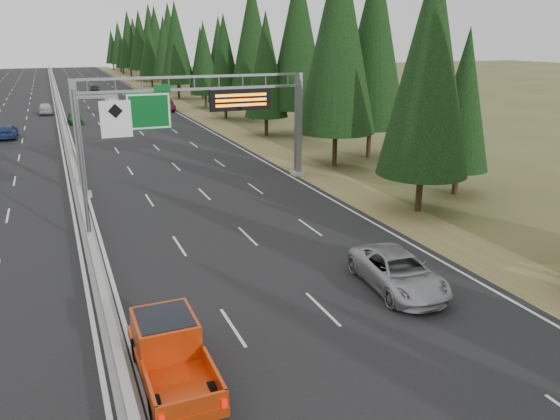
{
  "coord_description": "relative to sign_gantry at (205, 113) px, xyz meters",
  "views": [
    {
      "loc": [
        -1.05,
        -2.85,
        10.41
      ],
      "look_at": [
        8.45,
        20.0,
        2.54
      ],
      "focal_mm": 35.0,
      "sensor_mm": 36.0,
      "label": 1
    }
  ],
  "objects": [
    {
      "name": "car_ahead_white",
      "position": [
        -0.89,
        56.83,
        -4.54
      ],
      "size": [
        2.61,
        4.86,
        1.3
      ],
      "primitive_type": "imported",
      "rotation": [
        0.0,
        0.0,
        0.1
      ],
      "color": "white",
      "rests_on": "road"
    },
    {
      "name": "car_onc_blue",
      "position": [
        -14.6,
        26.85,
        -4.48
      ],
      "size": [
        2.01,
        4.92,
        1.43
      ],
      "primitive_type": "imported",
      "rotation": [
        0.0,
        0.0,
        3.14
      ],
      "color": "navy",
      "rests_on": "road"
    },
    {
      "name": "car_ahead_dkred",
      "position": [
        5.58,
        42.69,
        -4.39
      ],
      "size": [
        1.79,
        4.87,
        1.59
      ],
      "primitive_type": "imported",
      "rotation": [
        0.0,
        0.0,
        0.02
      ],
      "color": "#4E0B19",
      "rests_on": "road"
    },
    {
      "name": "median_barrier",
      "position": [
        -8.92,
        45.12,
        -4.85
      ],
      "size": [
        0.7,
        260.0,
        0.85
      ],
      "color": "gray",
      "rests_on": "road"
    },
    {
      "name": "red_pickup",
      "position": [
        -7.42,
        -22.4,
        -4.18
      ],
      "size": [
        1.99,
        5.58,
        1.82
      ],
      "color": "black",
      "rests_on": "road"
    },
    {
      "name": "hov_sign_pole",
      "position": [
        -8.33,
        -9.92,
        -0.54
      ],
      "size": [
        2.8,
        0.5,
        8.0
      ],
      "color": "slate",
      "rests_on": "road"
    },
    {
      "name": "car_onc_white",
      "position": [
        -10.75,
        45.99,
        -4.4
      ],
      "size": [
        1.89,
        4.66,
        1.59
      ],
      "primitive_type": "imported",
      "rotation": [
        0.0,
        0.0,
        3.14
      ],
      "color": "#B4B4B4",
      "rests_on": "road"
    },
    {
      "name": "road",
      "position": [
        -8.92,
        45.12,
        -5.23
      ],
      "size": [
        32.0,
        260.0,
        0.08
      ],
      "primitive_type": "cube",
      "color": "black",
      "rests_on": "ground"
    },
    {
      "name": "car_ahead_green",
      "position": [
        -7.42,
        35.15,
        -4.53
      ],
      "size": [
        1.84,
        3.97,
        1.32
      ],
      "primitive_type": "imported",
      "rotation": [
        0.0,
        0.0,
        0.08
      ],
      "color": "#155C21",
      "rests_on": "road"
    },
    {
      "name": "car_ahead_dkgrey",
      "position": [
        1.68,
        34.41,
        -4.46
      ],
      "size": [
        2.53,
        5.21,
        1.46
      ],
      "primitive_type": "imported",
      "rotation": [
        0.0,
        0.0,
        0.1
      ],
      "color": "black",
      "rests_on": "road"
    },
    {
      "name": "silver_minivan",
      "position": [
        2.89,
        -19.94,
        -4.42
      ],
      "size": [
        3.07,
        5.78,
        1.55
      ],
      "primitive_type": "imported",
      "rotation": [
        0.0,
        0.0,
        -0.09
      ],
      "color": "#9A9A9E",
      "rests_on": "road"
    },
    {
      "name": "shoulder_right",
      "position": [
        8.88,
        45.12,
        -5.24
      ],
      "size": [
        3.6,
        260.0,
        0.06
      ],
      "primitive_type": "cube",
      "color": "olive",
      "rests_on": "ground"
    },
    {
      "name": "tree_row_right",
      "position": [
        13.56,
        38.45,
        3.98
      ],
      "size": [
        11.94,
        242.14,
        18.77
      ],
      "color": "black",
      "rests_on": "ground"
    },
    {
      "name": "sign_gantry",
      "position": [
        0.0,
        0.0,
        0.0
      ],
      "size": [
        16.75,
        0.98,
        7.8
      ],
      "color": "slate",
      "rests_on": "road"
    },
    {
      "name": "car_ahead_far",
      "position": [
        -1.74,
        76.15,
        -4.45
      ],
      "size": [
        1.89,
        4.39,
        1.48
      ],
      "primitive_type": "imported",
      "rotation": [
        0.0,
        0.0,
        -0.03
      ],
      "color": "black",
      "rests_on": "road"
    }
  ]
}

